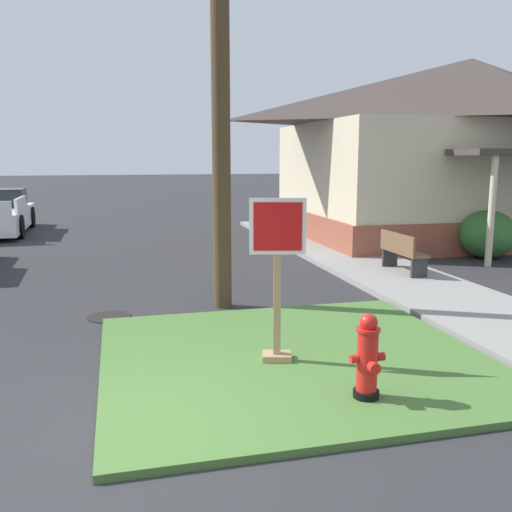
{
  "coord_description": "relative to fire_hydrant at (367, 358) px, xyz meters",
  "views": [
    {
      "loc": [
        0.02,
        -5.01,
        2.58
      ],
      "look_at": [
        2.03,
        3.02,
        1.12
      ],
      "focal_mm": 39.32,
      "sensor_mm": 36.0,
      "label": 1
    }
  ],
  "objects": [
    {
      "name": "street_bench",
      "position": [
        3.48,
        5.71,
        0.07
      ],
      "size": [
        0.42,
        1.43,
        0.85
      ],
      "color": "brown",
      "rests_on": "sidewalk_strip"
    },
    {
      "name": "shrub_near_porch",
      "position": [
        6.77,
        7.3,
        0.11
      ],
      "size": [
        1.43,
        1.43,
        1.24
      ],
      "primitive_type": "ellipsoid",
      "color": "#357232",
      "rests_on": "ground"
    },
    {
      "name": "ground_plane",
      "position": [
        -2.5,
        -0.11,
        -0.51
      ],
      "size": [
        160.0,
        160.0,
        0.0
      ],
      "primitive_type": "plane",
      "color": "#2B2B2D"
    },
    {
      "name": "sidewalk_strip",
      "position": [
        3.25,
        6.26,
        -0.45
      ],
      "size": [
        2.2,
        19.33,
        0.12
      ],
      "primitive_type": "cube",
      "color": "gray",
      "rests_on": "ground"
    },
    {
      "name": "corner_house",
      "position": [
        8.54,
        11.0,
        2.38
      ],
      "size": [
        11.31,
        8.44,
        5.63
      ],
      "color": "brown",
      "rests_on": "ground"
    },
    {
      "name": "fire_hydrant",
      "position": [
        0.0,
        0.0,
        0.0
      ],
      "size": [
        0.38,
        0.34,
        0.91
      ],
      "color": "black",
      "rests_on": "grass_corner_patch"
    },
    {
      "name": "grass_corner_patch",
      "position": [
        -0.35,
        1.42,
        -0.47
      ],
      "size": [
        4.81,
        4.53,
        0.08
      ],
      "primitive_type": "cube",
      "color": "#477033",
      "rests_on": "ground"
    },
    {
      "name": "manhole_cover",
      "position": [
        -2.67,
        4.04,
        -0.5
      ],
      "size": [
        0.7,
        0.7,
        0.02
      ],
      "primitive_type": "cylinder",
      "color": "black",
      "rests_on": "ground"
    },
    {
      "name": "utility_pole",
      "position": [
        -0.74,
        4.25,
        4.07
      ],
      "size": [
        1.77,
        0.31,
        8.79
      ],
      "color": "#4C3823",
      "rests_on": "ground"
    },
    {
      "name": "stop_sign",
      "position": [
        -0.61,
        1.3,
        0.53
      ],
      "size": [
        0.66,
        0.36,
        2.03
      ],
      "color": "#A3845B",
      "rests_on": "grass_corner_patch"
    }
  ]
}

